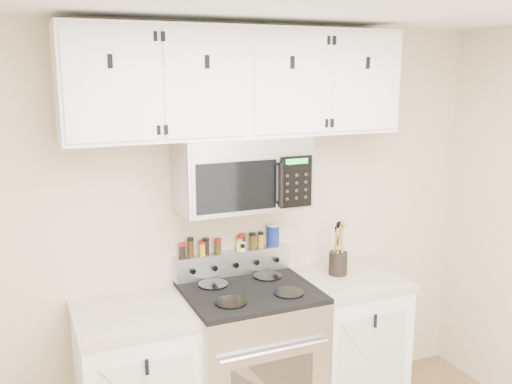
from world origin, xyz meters
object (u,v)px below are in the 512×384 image
microwave (242,173)px  utensil_crock (338,261)px  range (250,361)px  salt_canister (273,235)px

microwave → utensil_crock: (0.65, -0.04, -0.62)m
microwave → utensil_crock: size_ratio=2.18×
range → salt_canister: 0.79m
microwave → salt_canister: microwave is taller
utensil_crock → salt_canister: utensil_crock is taller
range → salt_canister: salt_canister is taller
range → microwave: microwave is taller
microwave → utensil_crock: bearing=-3.8°
range → utensil_crock: utensil_crock is taller
range → microwave: bearing=89.8°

